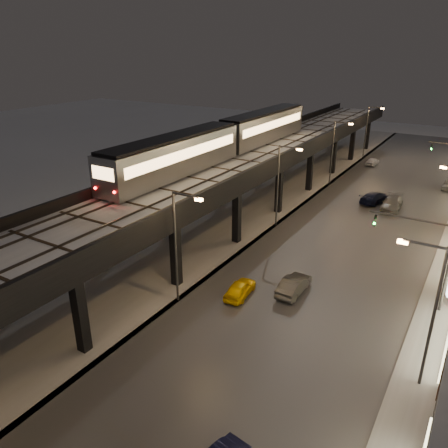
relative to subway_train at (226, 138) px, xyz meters
The scene contains 19 objects.
ground 35.33m from the subway_train, 75.64° to the right, with size 220.00×220.00×0.00m, color silver.
road_surface 18.21m from the subway_train, ahead, with size 17.00×120.00×0.06m, color #46474D.
under_viaduct_pavement 9.04m from the subway_train, 35.58° to the left, with size 11.00×120.00×0.06m, color #9FA1A8.
elevated_viaduct 4.08m from the subway_train, 28.67° to the right, with size 9.00×100.00×6.30m.
viaduct_trackbed 3.51m from the subway_train, 26.46° to the right, with size 8.40×100.00×0.32m.
viaduct_parapet_streetside 7.16m from the subway_train, 10.03° to the right, with size 0.30×100.00×1.10m, color black.
viaduct_parapet_far 2.78m from the subway_train, 146.79° to the right, with size 0.30×100.00×1.10m, color black.
streetlight_left_1 22.01m from the subway_train, 68.23° to the right, with size 2.57×0.28×9.00m.
streetlight_right_1 32.49m from the subway_train, 38.70° to the right, with size 2.56×0.28×9.00m.
streetlight_left_2 9.00m from the subway_train, 15.32° to the right, with size 2.57×0.28×9.00m.
streetlight_left_3 18.04m from the subway_train, 62.92° to the left, with size 2.57×0.28×9.00m.
streetlight_left_4 34.90m from the subway_train, 76.56° to the left, with size 2.57×0.28×9.00m.
traffic_light_rig_a 27.10m from the subway_train, 24.74° to the right, with size 6.10×0.34×7.00m.
subway_train is the anchor object (origin of this frame).
car_taxi 22.16m from the subway_train, 55.81° to the right, with size 1.51×3.76×1.28m, color #F5C101.
car_near_white 22.34m from the subway_train, 43.81° to the right, with size 1.48×4.25×1.40m, color #393A3A.
car_mid_dark 20.38m from the subway_train, 35.61° to the left, with size 2.00×4.93×1.43m, color black.
car_far_white 32.65m from the subway_train, 70.84° to the left, with size 1.45×3.62×1.23m, color white.
car_onc_white 21.57m from the subway_train, 28.56° to the left, with size 2.10×5.15×1.50m, color slate.
Camera 1 is at (17.68, -10.23, 18.60)m, focal length 35.00 mm.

